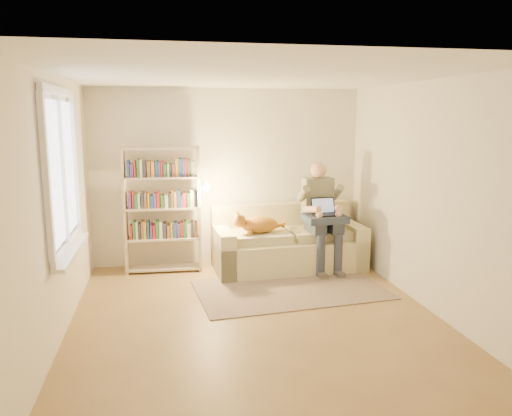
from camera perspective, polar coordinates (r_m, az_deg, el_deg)
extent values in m
plane|color=olive|center=(5.66, -0.04, -12.37)|extent=(4.50, 4.50, 0.00)
cube|color=white|center=(5.24, -0.05, 14.87)|extent=(4.00, 4.50, 0.02)
cube|color=silver|center=(5.31, -21.77, -0.02)|extent=(0.02, 4.50, 2.60)
cube|color=silver|center=(5.99, 19.11, 1.26)|extent=(0.02, 4.50, 2.60)
cube|color=silver|center=(7.50, -3.23, 3.56)|extent=(4.00, 0.02, 2.60)
cube|color=silver|center=(3.17, 7.54, -6.07)|extent=(4.00, 0.02, 2.60)
plane|color=white|center=(5.45, -21.32, 3.99)|extent=(0.00, 1.50, 1.50)
cube|color=white|center=(5.43, -21.77, 12.30)|extent=(0.05, 1.50, 0.08)
cube|color=white|center=(5.58, -20.68, -4.08)|extent=(0.05, 1.50, 0.08)
cube|color=white|center=(5.45, -21.22, 3.99)|extent=(0.04, 0.05, 1.50)
cube|color=white|center=(5.59, -20.25, -4.57)|extent=(0.12, 1.52, 0.04)
cube|color=beige|center=(7.32, 3.69, -5.20)|extent=(2.18, 1.06, 0.45)
cube|color=beige|center=(7.57, 2.90, -1.15)|extent=(2.14, 0.31, 0.46)
cube|color=beige|center=(7.09, -3.78, -4.94)|extent=(0.26, 0.97, 0.64)
cube|color=beige|center=(7.63, 10.63, -3.98)|extent=(0.26, 0.97, 0.64)
cube|color=beige|center=(7.08, 0.11, -3.32)|extent=(0.94, 0.68, 0.13)
cube|color=beige|center=(7.36, 7.42, -2.88)|extent=(0.94, 0.68, 0.13)
cube|color=gray|center=(7.33, 7.05, 1.17)|extent=(0.44, 0.26, 0.59)
sphere|color=#DAA280|center=(7.25, 7.18, 4.32)|extent=(0.24, 0.24, 0.24)
cube|color=#313745|center=(7.09, 6.79, -2.04)|extent=(0.19, 0.49, 0.18)
cube|color=#313745|center=(7.18, 8.71, -1.92)|extent=(0.19, 0.49, 0.18)
cylinder|color=#313745|center=(6.97, 7.39, -5.44)|extent=(0.12, 0.12, 0.60)
cylinder|color=#313745|center=(7.06, 9.35, -5.28)|extent=(0.12, 0.12, 0.60)
ellipsoid|color=orange|center=(7.01, 0.18, -1.96)|extent=(0.54, 0.30, 0.24)
sphere|color=orange|center=(6.88, -2.16, -1.50)|extent=(0.18, 0.18, 0.18)
cylinder|color=orange|center=(7.14, 2.23, -2.11)|extent=(0.26, 0.06, 0.07)
cube|color=#2D374F|center=(7.10, 8.09, -1.17)|extent=(0.59, 0.49, 0.10)
cube|color=black|center=(7.05, 8.23, -0.76)|extent=(0.36, 0.26, 0.02)
cube|color=black|center=(7.15, 7.89, 0.31)|extent=(0.35, 0.11, 0.22)
plane|color=#8CA5CC|center=(7.15, 7.89, 0.31)|extent=(0.32, 0.12, 0.30)
cube|color=beige|center=(7.19, -14.74, -0.31)|extent=(0.05, 0.27, 1.79)
cube|color=beige|center=(7.14, -6.52, -0.11)|extent=(0.05, 0.27, 1.79)
cube|color=beige|center=(7.35, -10.42, -6.73)|extent=(1.08, 0.32, 0.03)
cube|color=beige|center=(7.23, -10.53, -3.42)|extent=(1.08, 0.32, 0.03)
cube|color=beige|center=(7.14, -10.65, -0.02)|extent=(1.08, 0.32, 0.03)
cube|color=beige|center=(7.08, -10.77, 3.46)|extent=(1.08, 0.32, 0.03)
cube|color=beige|center=(7.04, -10.88, 6.75)|extent=(1.08, 0.32, 0.03)
cube|color=silver|center=(7.21, -10.57, -2.49)|extent=(0.92, 0.26, 0.21)
cube|color=#333338|center=(7.12, -10.68, 0.94)|extent=(0.92, 0.26, 0.21)
cube|color=#995933|center=(7.07, -10.80, 4.43)|extent=(0.92, 0.26, 0.21)
cylinder|color=silver|center=(7.13, -7.15, 0.34)|extent=(0.10, 0.10, 0.04)
cone|color=silver|center=(6.98, -5.91, 2.40)|extent=(0.12, 0.15, 0.15)
cube|color=#806C5D|center=(6.50, 3.95, -9.26)|extent=(2.49, 1.62, 0.01)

